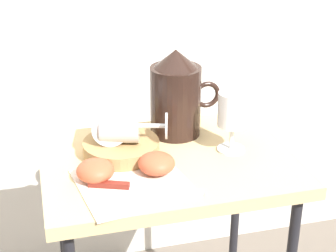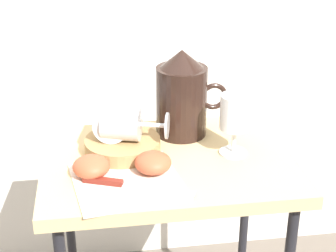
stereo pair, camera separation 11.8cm
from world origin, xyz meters
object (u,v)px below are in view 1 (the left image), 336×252
pitcher (176,100)px  knife (128,186)px  table (168,186)px  wine_glass_tipped_near (122,126)px  wine_glass_upright (233,113)px  apple_half_left (95,171)px  basket_tray (121,148)px  wine_glass_tipped_far (111,122)px  apple_half_right (157,163)px

pitcher → knife: (-0.16, -0.23, -0.08)m
table → wine_glass_tipped_near: size_ratio=4.17×
wine_glass_upright → wine_glass_tipped_near: size_ratio=0.89×
wine_glass_tipped_near → apple_half_left: wine_glass_tipped_near is taller
wine_glass_tipped_near → wine_glass_upright: bearing=-9.4°
basket_tray → wine_glass_tipped_far: 0.06m
wine_glass_tipped_far → apple_half_left: wine_glass_tipped_far is taller
pitcher → wine_glass_tipped_far: pitcher is taller
pitcher → knife: 0.30m
wine_glass_tipped_far → knife: wine_glass_tipped_far is taller
apple_half_left → apple_half_right: bearing=-1.1°
basket_tray → wine_glass_upright: (0.25, -0.04, 0.08)m
basket_tray → pitcher: pitcher is taller
table → apple_half_right: (-0.04, -0.06, 0.10)m
apple_half_right → table: bearing=56.7°
basket_tray → wine_glass_tipped_near: bearing=-18.9°
wine_glass_upright → apple_half_left: 0.34m
wine_glass_tipped_far → knife: size_ratio=0.71×
table → knife: (-0.11, -0.11, 0.08)m
wine_glass_upright → wine_glass_tipped_far: bearing=166.7°
apple_half_right → basket_tray: bearing=119.0°
apple_half_left → knife: 0.08m
wine_glass_upright → wine_glass_tipped_far: (-0.27, 0.06, -0.02)m
wine_glass_tipped_far → knife: (0.01, -0.17, -0.07)m
pitcher → apple_half_left: size_ratio=2.71×
table → wine_glass_upright: size_ratio=4.70×
apple_half_left → wine_glass_tipped_far: bearing=66.4°
wine_glass_tipped_near → table: bearing=-22.7°
table → knife: 0.18m
basket_tray → table: bearing=-22.5°
wine_glass_tipped_far → knife: 0.19m
knife → wine_glass_tipped_far: bearing=91.7°
apple_half_right → knife: 0.09m
apple_half_left → basket_tray: bearing=54.7°
knife → wine_glass_tipped_near: bearing=83.6°
knife → table: bearing=44.7°
wine_glass_tipped_near → apple_half_left: size_ratio=2.05×
table → pitcher: (0.05, 0.12, 0.16)m
pitcher → knife: size_ratio=0.95×
basket_tray → wine_glass_tipped_far: (-0.02, 0.02, 0.06)m
pitcher → knife: pitcher is taller
wine_glass_tipped_far → apple_half_left: bearing=-113.6°
wine_glass_tipped_near → apple_half_right: (0.05, -0.10, -0.05)m
apple_half_right → knife: bearing=-145.8°
table → basket_tray: basket_tray is taller
table → apple_half_right: bearing=-123.3°
table → wine_glass_tipped_far: bearing=151.9°
wine_glass_upright → apple_half_right: 0.21m
knife → pitcher: bearing=54.9°
table → basket_tray: size_ratio=3.89×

